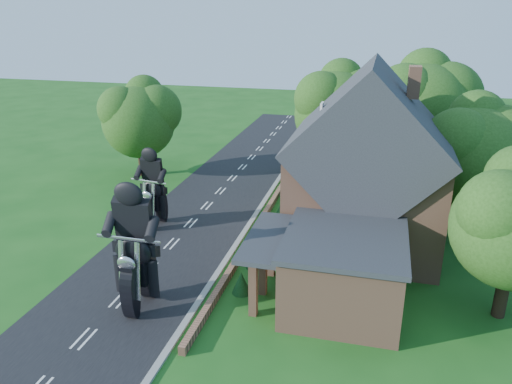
% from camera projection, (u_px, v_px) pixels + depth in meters
% --- Properties ---
extents(ground, '(120.00, 120.00, 0.00)m').
position_uv_depth(ground, '(149.00, 269.00, 25.89)').
color(ground, '#184E16').
rests_on(ground, ground).
extents(road, '(7.00, 80.00, 0.02)m').
position_uv_depth(road, '(149.00, 269.00, 25.89)').
color(road, black).
rests_on(road, ground).
extents(kerb, '(0.30, 80.00, 0.12)m').
position_uv_depth(kerb, '(215.00, 277.00, 25.03)').
color(kerb, gray).
rests_on(kerb, ground).
extents(garden_wall, '(0.30, 22.00, 0.40)m').
position_uv_depth(garden_wall, '(253.00, 234.00, 29.36)').
color(garden_wall, '#99674D').
rests_on(garden_wall, ground).
extents(house, '(9.54, 8.64, 10.24)m').
position_uv_depth(house, '(366.00, 170.00, 27.39)').
color(house, '#99674D').
rests_on(house, ground).
extents(annex, '(7.05, 5.94, 3.44)m').
position_uv_depth(annex, '(341.00, 270.00, 22.26)').
color(annex, '#99674D').
rests_on(annex, ground).
extents(tree_house_right, '(6.51, 6.00, 8.40)m').
position_uv_depth(tree_house_right, '(481.00, 150.00, 28.04)').
color(tree_house_right, black).
rests_on(tree_house_right, ground).
extents(tree_behind_house, '(7.81, 7.20, 10.08)m').
position_uv_depth(tree_behind_house, '(428.00, 106.00, 35.08)').
color(tree_behind_house, black).
rests_on(tree_behind_house, ground).
extents(tree_behind_left, '(6.94, 6.40, 9.16)m').
position_uv_depth(tree_behind_left, '(343.00, 106.00, 37.54)').
color(tree_behind_left, black).
rests_on(tree_behind_left, ground).
extents(tree_far_road, '(6.08, 5.60, 7.84)m').
position_uv_depth(tree_far_road, '(143.00, 116.00, 38.59)').
color(tree_far_road, black).
rests_on(tree_far_road, ground).
extents(shrub_a, '(0.90, 0.90, 1.10)m').
position_uv_depth(shrub_a, '(241.00, 283.00, 23.56)').
color(shrub_a, '#113615').
rests_on(shrub_a, ground).
extents(shrub_b, '(0.90, 0.90, 1.10)m').
position_uv_depth(shrub_b, '(254.00, 258.00, 25.83)').
color(shrub_b, '#113615').
rests_on(shrub_b, ground).
extents(shrub_c, '(0.90, 0.90, 1.10)m').
position_uv_depth(shrub_c, '(266.00, 238.00, 28.10)').
color(shrub_c, '#113615').
rests_on(shrub_c, ground).
extents(shrub_d, '(0.90, 0.90, 1.10)m').
position_uv_depth(shrub_d, '(283.00, 206.00, 32.64)').
color(shrub_d, '#113615').
rests_on(shrub_d, ground).
extents(shrub_e, '(0.90, 0.90, 1.10)m').
position_uv_depth(shrub_e, '(290.00, 193.00, 34.91)').
color(shrub_e, '#113615').
rests_on(shrub_e, ground).
extents(shrub_f, '(0.90, 0.90, 1.10)m').
position_uv_depth(shrub_f, '(296.00, 181.00, 37.18)').
color(shrub_f, '#113615').
rests_on(shrub_f, ground).
extents(motorcycle_lead, '(0.50, 1.96, 1.83)m').
position_uv_depth(motorcycle_lead, '(140.00, 290.00, 22.27)').
color(motorcycle_lead, black).
rests_on(motorcycle_lead, ground).
extents(motorcycle_follow, '(0.63, 1.67, 1.52)m').
position_uv_depth(motorcycle_follow, '(156.00, 215.00, 30.69)').
color(motorcycle_follow, black).
rests_on(motorcycle_follow, ground).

